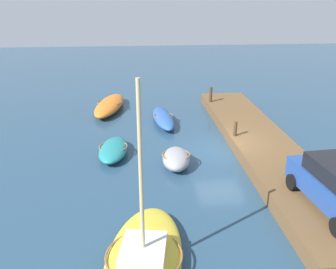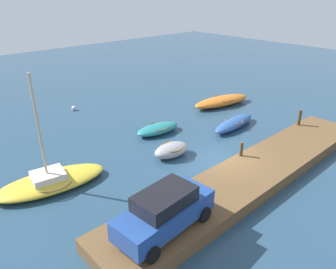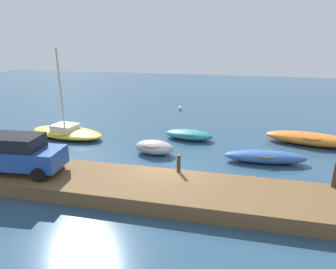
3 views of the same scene
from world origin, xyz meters
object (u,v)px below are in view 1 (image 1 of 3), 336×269
motorboat_orange (110,105)px  mooring_post_west (235,129)px  rowboat_blue (163,118)px  sailboat_yellow (144,258)px  dinghy_grey (176,159)px  parked_car (336,186)px  mooring_post_mid_west (211,94)px  rowboat_teal (113,149)px

motorboat_orange → mooring_post_west: mooring_post_west is taller
rowboat_blue → sailboat_yellow: 13.17m
dinghy_grey → parked_car: parked_car is taller
motorboat_orange → parked_car: parked_car is taller
sailboat_yellow → mooring_post_west: (8.90, -5.20, 0.70)m
sailboat_yellow → mooring_post_mid_west: size_ratio=5.58×
parked_car → mooring_post_mid_west: bearing=2.2°
dinghy_grey → parked_car: size_ratio=0.56×
mooring_post_west → mooring_post_mid_west: bearing=0.0°
rowboat_blue → sailboat_yellow: size_ratio=0.76×
rowboat_blue → mooring_post_west: size_ratio=5.47×
motorboat_orange → parked_car: 17.00m
rowboat_teal → mooring_post_west: (0.55, -6.56, 0.73)m
motorboat_orange → sailboat_yellow: size_ratio=0.97×
parked_car → dinghy_grey: bearing=40.5°
rowboat_blue → parked_car: 12.59m
sailboat_yellow → mooring_post_west: sailboat_yellow is taller
sailboat_yellow → mooring_post_west: bearing=-21.1°
dinghy_grey → parked_car: (-5.10, -5.10, 1.13)m
motorboat_orange → dinghy_grey: 10.09m
sailboat_yellow → mooring_post_mid_west: bearing=-9.3°
mooring_post_west → dinghy_grey: bearing=121.6°
sailboat_yellow → dinghy_grey: (6.77, -1.74, 0.06)m
rowboat_teal → sailboat_yellow: (-8.35, -1.36, 0.04)m
sailboat_yellow → dinghy_grey: sailboat_yellow is taller
mooring_post_west → parked_car: 7.43m
mooring_post_west → rowboat_blue: bearing=40.7°
rowboat_teal → mooring_post_west: mooring_post_west is taller
rowboat_teal → dinghy_grey: 3.48m
rowboat_teal → dinghy_grey: size_ratio=1.39×
sailboat_yellow → mooring_post_west: 10.34m
rowboat_teal → motorboat_orange: 7.82m
rowboat_blue → dinghy_grey: 6.30m
motorboat_orange → mooring_post_mid_west: (-0.63, -7.22, 0.78)m
rowboat_teal → mooring_post_mid_west: size_ratio=3.17×
rowboat_teal → rowboat_blue: (4.72, -2.98, 0.01)m
mooring_post_mid_west → rowboat_teal: bearing=137.5°
rowboat_blue → parked_car: bearing=-160.5°
sailboat_yellow → mooring_post_mid_west: 16.38m
sailboat_yellow → mooring_post_west: size_ratio=7.17×
parked_car → rowboat_blue: bearing=20.1°
rowboat_blue → mooring_post_mid_west: bearing=-60.9°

